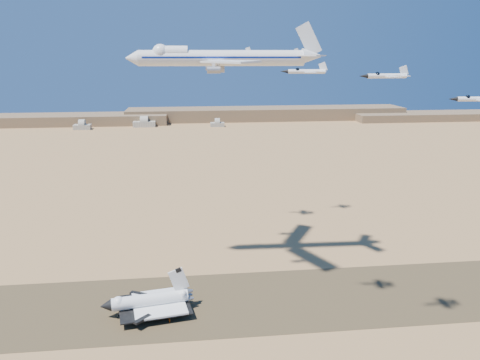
{
  "coord_description": "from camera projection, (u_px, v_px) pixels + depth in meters",
  "views": [
    {
      "loc": [
        -2.55,
        -167.85,
        95.95
      ],
      "look_at": [
        17.74,
        8.0,
        48.48
      ],
      "focal_mm": 35.0,
      "sensor_mm": 36.0,
      "label": 1
    }
  ],
  "objects": [
    {
      "name": "shuttle",
      "position": [
        149.0,
        301.0,
        178.94
      ],
      "size": [
        35.13,
        25.29,
        17.28
      ],
      "rotation": [
        0.0,
        0.0,
        0.17
      ],
      "color": "white",
      "rests_on": "runway"
    },
    {
      "name": "chase_jet_c",
      "position": [
        477.0,
        99.0,
        131.62
      ],
      "size": [
        14.69,
        8.09,
        3.67
      ],
      "rotation": [
        0.0,
        0.0,
        -0.12
      ],
      "color": "white"
    },
    {
      "name": "chase_jet_a",
      "position": [
        306.0,
        71.0,
        152.9
      ],
      "size": [
        15.18,
        8.51,
        3.81
      ],
      "rotation": [
        0.0,
        0.0,
        -0.17
      ],
      "color": "white"
    },
    {
      "name": "hangars",
      "position": [
        141.0,
        124.0,
        636.91
      ],
      "size": [
        200.5,
        29.5,
        30.0
      ],
      "color": "#ADA999",
      "rests_on": "ground"
    },
    {
      "name": "crew_a",
      "position": [
        170.0,
        317.0,
        175.3
      ],
      "size": [
        0.56,
        0.69,
        1.63
      ],
      "primitive_type": "imported",
      "rotation": [
        0.0,
        0.0,
        1.91
      ],
      "color": "#D55A0C",
      "rests_on": "runway"
    },
    {
      "name": "crew_b",
      "position": [
        169.0,
        317.0,
        175.19
      ],
      "size": [
        0.81,
        0.91,
        1.62
      ],
      "primitive_type": "imported",
      "rotation": [
        0.0,
        0.0,
        2.15
      ],
      "color": "#D55A0C",
      "rests_on": "runway"
    },
    {
      "name": "chase_jet_e",
      "position": [
        287.0,
        53.0,
        253.27
      ],
      "size": [
        14.04,
        7.44,
        3.5
      ],
      "rotation": [
        0.0,
        0.0,
        0.02
      ],
      "color": "white"
    },
    {
      "name": "chase_jet_b",
      "position": [
        386.0,
        76.0,
        137.6
      ],
      "size": [
        15.35,
        8.22,
        3.82
      ],
      "rotation": [
        0.0,
        0.0,
        0.05
      ],
      "color": "white"
    },
    {
      "name": "carrier_747",
      "position": [
        216.0,
        58.0,
        191.73
      ],
      "size": [
        80.66,
        62.6,
        20.12
      ],
      "rotation": [
        0.0,
        0.0,
        -0.03
      ],
      "color": "white"
    },
    {
      "name": "chase_jet_d",
      "position": [
        237.0,
        53.0,
        241.81
      ],
      "size": [
        16.25,
        9.21,
        4.09
      ],
      "rotation": [
        0.0,
        0.0,
        -0.2
      ],
      "color": "white"
    },
    {
      "name": "crew_c",
      "position": [
        170.0,
        321.0,
        172.47
      ],
      "size": [
        1.2,
        0.94,
        1.82
      ],
      "primitive_type": "imported",
      "rotation": [
        0.0,
        0.0,
        2.71
      ],
      "color": "#D55A0C",
      "rests_on": "runway"
    },
    {
      "name": "runway",
      "position": [
        198.0,
        304.0,
        186.18
      ],
      "size": [
        600.0,
        50.0,
        0.06
      ],
      "primitive_type": "cube",
      "color": "#4D3E26",
      "rests_on": "ground"
    },
    {
      "name": "ridgeline",
      "position": [
        232.0,
        116.0,
        697.39
      ],
      "size": [
        960.0,
        90.0,
        18.0
      ],
      "color": "olive",
      "rests_on": "ground"
    },
    {
      "name": "ground",
      "position": [
        198.0,
        304.0,
        186.18
      ],
      "size": [
        1200.0,
        1200.0,
        0.0
      ],
      "primitive_type": "plane",
      "color": "#AF7F4E",
      "rests_on": "ground"
    }
  ]
}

